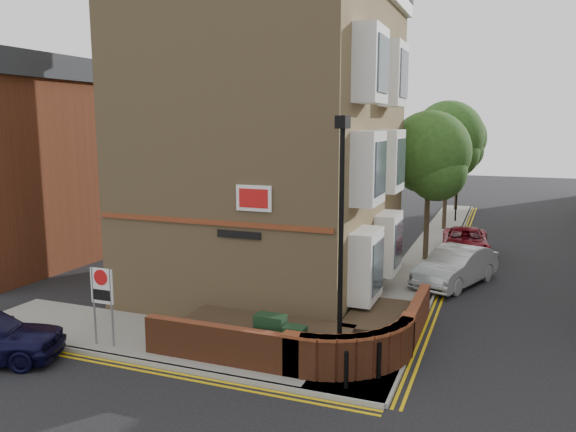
% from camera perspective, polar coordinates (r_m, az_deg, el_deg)
% --- Properties ---
extents(ground, '(120.00, 120.00, 0.00)m').
position_cam_1_polar(ground, '(14.11, -2.77, -16.87)').
color(ground, black).
rests_on(ground, ground).
extents(pavement_corner, '(13.00, 3.00, 0.12)m').
position_cam_1_polar(pavement_corner, '(16.85, -11.83, -12.34)').
color(pavement_corner, gray).
rests_on(pavement_corner, ground).
extents(pavement_main, '(2.00, 32.00, 0.12)m').
position_cam_1_polar(pavement_main, '(28.41, 14.29, -3.46)').
color(pavement_main, gray).
rests_on(pavement_main, ground).
extents(kerb_side, '(13.00, 0.15, 0.12)m').
position_cam_1_polar(kerb_side, '(15.71, -14.89, -14.10)').
color(kerb_side, gray).
rests_on(kerb_side, ground).
extents(kerb_main_near, '(0.15, 32.00, 0.12)m').
position_cam_1_polar(kerb_main_near, '(28.32, 16.30, -3.59)').
color(kerb_main_near, gray).
rests_on(kerb_main_near, ground).
extents(yellow_lines_side, '(13.00, 0.28, 0.01)m').
position_cam_1_polar(yellow_lines_side, '(15.55, -15.44, -14.60)').
color(yellow_lines_side, gold).
rests_on(yellow_lines_side, ground).
extents(yellow_lines_main, '(0.28, 32.00, 0.01)m').
position_cam_1_polar(yellow_lines_main, '(28.31, 16.80, -3.73)').
color(yellow_lines_main, gold).
rests_on(yellow_lines_main, ground).
extents(corner_building, '(8.95, 10.40, 13.60)m').
position_cam_1_polar(corner_building, '(21.13, -1.13, 9.36)').
color(corner_building, '#997B51').
rests_on(corner_building, ground).
extents(garden_wall, '(6.80, 6.00, 1.20)m').
position_cam_1_polar(garden_wall, '(16.22, 0.91, -13.24)').
color(garden_wall, brown).
rests_on(garden_wall, ground).
extents(lamppost, '(0.25, 0.50, 6.30)m').
position_cam_1_polar(lamppost, '(13.55, 5.40, -2.99)').
color(lamppost, black).
rests_on(lamppost, pavement_corner).
extents(utility_cabinet_large, '(0.80, 0.45, 1.20)m').
position_cam_1_polar(utility_cabinet_large, '(15.02, -1.81, -12.18)').
color(utility_cabinet_large, '#15311A').
rests_on(utility_cabinet_large, pavement_corner).
extents(utility_cabinet_small, '(0.55, 0.40, 1.10)m').
position_cam_1_polar(utility_cabinet_small, '(14.50, 0.71, -13.20)').
color(utility_cabinet_small, '#15311A').
rests_on(utility_cabinet_small, pavement_corner).
extents(bollard_near, '(0.11, 0.11, 0.90)m').
position_cam_1_polar(bollard_near, '(13.60, 5.93, -15.30)').
color(bollard_near, black).
rests_on(bollard_near, pavement_corner).
extents(bollard_far, '(0.11, 0.11, 0.90)m').
position_cam_1_polar(bollard_far, '(14.19, 9.23, -14.29)').
color(bollard_far, black).
rests_on(bollard_far, pavement_corner).
extents(zone_sign, '(0.72, 0.07, 2.20)m').
position_cam_1_polar(zone_sign, '(16.43, -18.37, -7.35)').
color(zone_sign, slate).
rests_on(zone_sign, pavement_corner).
extents(side_building, '(6.40, 10.40, 9.00)m').
position_cam_1_polar(side_building, '(28.15, -24.77, 5.09)').
color(side_building, brown).
rests_on(side_building, ground).
extents(tree_near, '(3.64, 3.65, 6.70)m').
position_cam_1_polar(tree_near, '(25.83, 14.17, 5.70)').
color(tree_near, '#382B1E').
rests_on(tree_near, pavement_main).
extents(tree_mid, '(4.03, 4.03, 7.42)m').
position_cam_1_polar(tree_mid, '(33.76, 15.92, 7.27)').
color(tree_mid, '#382B1E').
rests_on(tree_mid, pavement_main).
extents(tree_far, '(3.81, 3.81, 7.00)m').
position_cam_1_polar(tree_far, '(41.73, 16.96, 7.18)').
color(tree_far, '#382B1E').
rests_on(tree_far, pavement_main).
extents(traffic_light_assembly, '(0.20, 0.16, 4.20)m').
position_cam_1_polar(traffic_light_assembly, '(36.81, 16.81, 3.61)').
color(traffic_light_assembly, black).
rests_on(traffic_light_assembly, pavement_main).
extents(silver_car_near, '(3.11, 4.79, 1.49)m').
position_cam_1_polar(silver_car_near, '(22.83, 16.66, -4.94)').
color(silver_car_near, '#AAAEB1').
rests_on(silver_car_near, ground).
extents(red_car_main, '(2.52, 4.78, 1.28)m').
position_cam_1_polar(red_car_main, '(28.15, 17.57, -2.52)').
color(red_car_main, maroon).
rests_on(red_car_main, ground).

